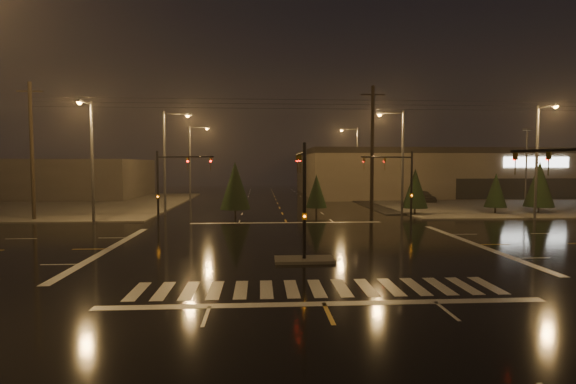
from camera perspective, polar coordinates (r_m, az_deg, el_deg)
The scene contains 27 objects.
ground at distance 26.97m, azimuth 1.23°, elevation -6.96°, with size 140.00×140.00×0.00m, color black.
sidewalk_ne at distance 65.17m, azimuth 26.05°, elevation -1.09°, with size 36.00×36.00×0.12m, color #494641.
sidewalk_nw at distance 63.06m, azimuth -29.73°, elevation -1.34°, with size 36.00×36.00×0.12m, color #494641.
median_island at distance 23.05m, azimuth 2.08°, elevation -8.59°, with size 3.00×1.60×0.15m, color #494641.
crosswalk at distance 18.24m, azimuth 3.68°, elevation -12.09°, with size 15.00×2.60×0.01m, color beige.
stop_bar_near at distance 16.34m, azimuth 4.59°, elevation -13.97°, with size 16.00×0.50×0.01m, color beige.
stop_bar_far at distance 37.81m, azimuth -0.19°, elevation -3.92°, with size 16.00×0.50×0.01m, color beige.
parking_lot at distance 66.13m, azimuth 30.68°, elevation -1.18°, with size 50.00×24.00×0.08m, color black.
retail_building at distance 81.44m, azimuth 23.62°, elevation 2.49°, with size 60.20×28.30×7.20m.
commercial_block at distance 75.88m, azimuth -29.21°, elevation 1.50°, with size 30.00×18.00×5.60m, color #3A3533.
signal_mast_median at distance 23.49m, azimuth 1.87°, elevation 0.70°, with size 0.25×4.59×6.00m.
signal_mast_ne at distance 38.41m, azimuth 14.19°, elevation 1.76°, with size 4.84×1.86×6.00m.
signal_mast_nw at distance 37.28m, azimuth -14.84°, elevation 1.70°, with size 4.84×1.86×6.00m.
streetlight_1 at distance 45.32m, azimuth -15.05°, elevation 4.55°, with size 2.77×0.32×10.00m.
streetlight_2 at distance 61.08m, azimuth -12.07°, elevation 4.30°, with size 2.77×0.32×10.00m.
streetlight_3 at distance 44.51m, azimuth 13.99°, elevation 4.58°, with size 2.77×0.32×10.00m.
streetlight_4 at distance 63.86m, azimuth 8.54°, elevation 4.30°, with size 2.77×0.32×10.00m.
streetlight_5 at distance 40.05m, azimuth -23.79°, elevation 4.51°, with size 0.32×2.77×10.00m.
streetlight_6 at distance 44.76m, azimuth 29.27°, elevation 4.23°, with size 0.32×2.77×10.00m.
utility_pole_0 at distance 45.00m, azimuth -29.76°, elevation 4.63°, with size 2.20×0.32×12.00m.
utility_pole_1 at distance 41.72m, azimuth 10.64°, elevation 5.15°, with size 2.20×0.32×12.00m.
conifer_0 at distance 45.11m, azimuth 15.84°, elevation 0.47°, with size 2.44×2.44×4.52m.
conifer_1 at distance 48.63m, azimuth 24.88°, elevation 0.21°, with size 2.14×2.14×4.04m.
conifer_2 at distance 51.01m, azimuth 29.29°, elevation 0.87°, with size 2.87×2.87×5.19m.
conifer_3 at distance 42.34m, azimuth -6.72°, elevation 0.83°, with size 2.86×2.86×5.17m.
conifer_4 at distance 43.63m, azimuth 3.63°, elevation 0.11°, with size 2.06×2.06×3.91m.
car_parked at distance 59.99m, azimuth 16.71°, elevation -0.53°, with size 1.92×4.77×1.62m, color black.
Camera 1 is at (-2.25, -26.42, 4.92)m, focal length 28.00 mm.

